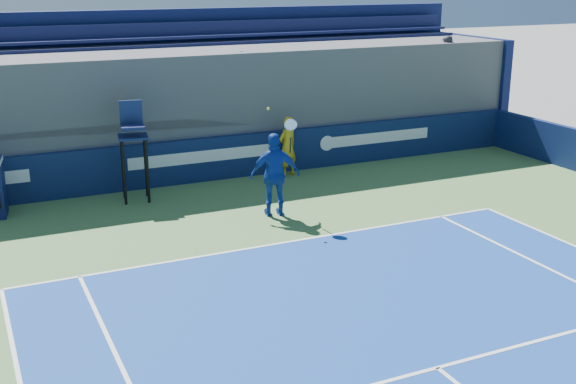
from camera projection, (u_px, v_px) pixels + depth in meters
name	position (u px, v px, depth m)	size (l,w,h in m)	color
ball_person	(288.00, 147.00, 19.93)	(0.61, 0.40, 1.67)	gold
back_hoarding	(201.00, 160.00, 19.47)	(20.40, 0.21, 1.20)	#0B1942
umpire_chair	(133.00, 140.00, 17.59)	(0.81, 0.81, 2.48)	black
tennis_player	(275.00, 175.00, 16.62)	(1.23, 0.74, 2.57)	navy
stadium_seating	(177.00, 103.00, 20.89)	(21.00, 4.05, 4.40)	#4F4F54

